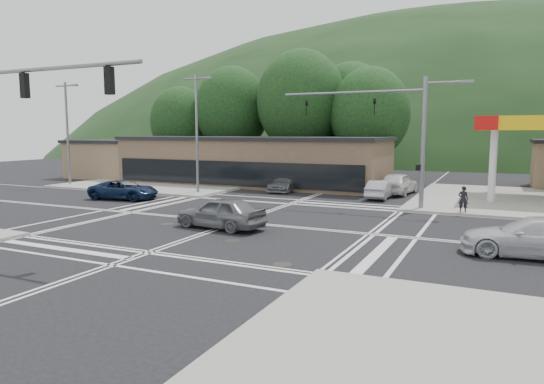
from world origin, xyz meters
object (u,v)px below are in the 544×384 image
at_px(car_queue_b, 398,183).
at_px(car_northbound, 286,183).
at_px(car_queue_a, 380,189).
at_px(car_grey_center, 221,212).
at_px(pedestrian, 463,199).
at_px(car_blue_west, 124,190).
at_px(car_silver_east, 535,237).

relative_size(car_queue_b, car_northbound, 1.09).
relative_size(car_queue_a, car_northbound, 0.88).
relative_size(car_grey_center, pedestrian, 3.06).
distance_m(car_blue_west, car_silver_east, 25.90).
bearing_deg(pedestrian, car_silver_east, 106.26).
height_order(car_grey_center, car_silver_east, car_grey_center).
bearing_deg(car_northbound, pedestrian, -24.57).
relative_size(car_blue_west, car_queue_b, 0.99).
height_order(car_blue_west, car_queue_a, car_blue_west).
height_order(car_silver_east, car_queue_a, car_silver_east).
bearing_deg(car_queue_b, car_blue_west, 39.20).
bearing_deg(car_queue_b, car_queue_a, 83.04).
xyz_separation_m(car_grey_center, pedestrian, (10.56, 9.27, 0.12)).
xyz_separation_m(car_blue_west, car_queue_b, (17.01, 11.05, 0.16)).
xyz_separation_m(car_queue_a, car_queue_b, (0.70, 2.99, 0.18)).
bearing_deg(car_silver_east, car_northbound, -135.11).
distance_m(car_blue_west, pedestrian, 22.38).
bearing_deg(car_queue_b, car_grey_center, 78.50).
height_order(car_blue_west, pedestrian, pedestrian).
relative_size(car_northbound, pedestrian, 2.98).
bearing_deg(car_silver_east, car_blue_west, -106.17).
bearing_deg(car_blue_west, car_grey_center, -126.60).
bearing_deg(car_silver_east, car_queue_a, -150.44).
xyz_separation_m(car_queue_a, car_northbound, (-7.81, 1.14, 0.00)).
distance_m(car_blue_west, car_grey_center, 13.04).
bearing_deg(car_blue_west, pedestrian, -90.78).
distance_m(car_queue_b, pedestrian, 9.32).
xyz_separation_m(car_blue_west, pedestrian, (22.14, 3.26, 0.23)).
bearing_deg(pedestrian, car_grey_center, 38.40).
relative_size(car_silver_east, car_queue_b, 1.08).
xyz_separation_m(car_blue_west, car_silver_east, (25.26, -5.73, 0.09)).
bearing_deg(car_silver_east, car_queue_b, -157.23).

